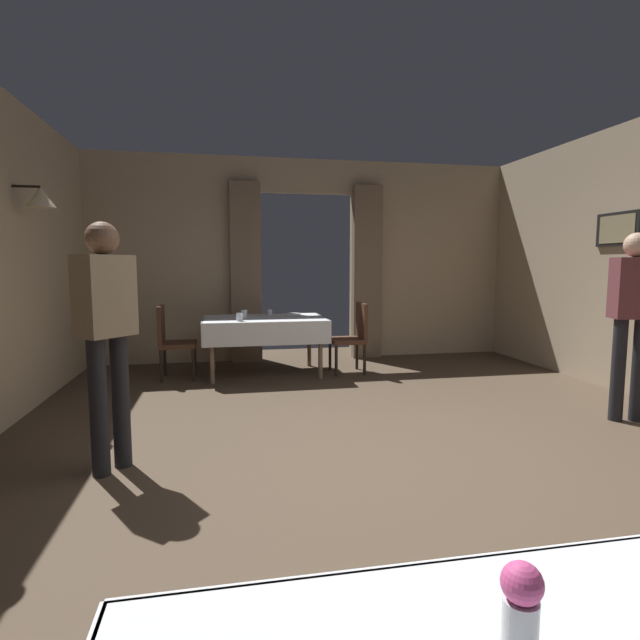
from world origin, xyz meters
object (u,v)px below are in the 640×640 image
object	(u,v)px
glass_mid_c	(240,317)
person_diner_standing_aside	(106,325)
chair_mid_left	(171,338)
glass_mid_d	(270,312)
chair_mid_right	(353,334)
person_waiter_by_doorway	(633,310)
glass_mid_b	(244,314)
dining_table_mid	(264,324)
plate_mid_a	(292,314)
flower_vase_near	(521,614)

from	to	relation	value
glass_mid_c	person_diner_standing_aside	xyz separation A→B (m)	(-0.98, -2.56, 0.22)
chair_mid_left	glass_mid_d	bearing A→B (deg)	15.26
chair_mid_right	person_waiter_by_doorway	world-z (taller)	person_waiter_by_doorway
glass_mid_b	chair_mid_right	bearing A→B (deg)	-4.76
dining_table_mid	glass_mid_c	xyz separation A→B (m)	(-0.33, -0.34, 0.14)
dining_table_mid	plate_mid_a	xyz separation A→B (m)	(0.42, 0.38, 0.09)
dining_table_mid	plate_mid_a	bearing A→B (deg)	42.08
plate_mid_a	person_waiter_by_doorway	size ratio (longest dim) A/B	0.14
glass_mid_c	person_diner_standing_aside	bearing A→B (deg)	-110.89
chair_mid_right	flower_vase_near	xyz separation A→B (m)	(-1.21, -5.66, 0.34)
glass_mid_d	person_waiter_by_doorway	distance (m)	4.20
person_diner_standing_aside	chair_mid_left	bearing A→B (deg)	87.33
chair_mid_right	glass_mid_c	world-z (taller)	chair_mid_right
chair_mid_left	person_diner_standing_aside	world-z (taller)	person_diner_standing_aside
flower_vase_near	chair_mid_left	bearing A→B (deg)	101.13
chair_mid_right	chair_mid_left	size ratio (longest dim) A/B	1.00
glass_mid_c	glass_mid_d	xyz separation A→B (m)	(0.43, 0.64, -0.01)
plate_mid_a	person_diner_standing_aside	distance (m)	3.72
flower_vase_near	person_diner_standing_aside	distance (m)	3.14
person_waiter_by_doorway	dining_table_mid	bearing A→B (deg)	140.02
glass_mid_c	flower_vase_near	bearing A→B (deg)	-87.02
chair_mid_left	person_diner_standing_aside	size ratio (longest dim) A/B	0.54
person_diner_standing_aside	plate_mid_a	bearing A→B (deg)	62.24
flower_vase_near	dining_table_mid	bearing A→B (deg)	89.57
chair_mid_right	flower_vase_near	world-z (taller)	flower_vase_near
glass_mid_b	glass_mid_c	bearing A→B (deg)	-101.54
flower_vase_near	plate_mid_a	size ratio (longest dim) A/B	0.81
dining_table_mid	glass_mid_d	size ratio (longest dim) A/B	19.07
chair_mid_left	person_waiter_by_doorway	world-z (taller)	person_waiter_by_doorway
plate_mid_a	person_diner_standing_aside	xyz separation A→B (m)	(-1.73, -3.28, 0.27)
glass_mid_d	glass_mid_c	bearing A→B (deg)	-123.70
plate_mid_a	glass_mid_d	xyz separation A→B (m)	(-0.32, -0.09, 0.04)
chair_mid_right	glass_mid_d	xyz separation A→B (m)	(-1.07, 0.41, 0.28)
flower_vase_near	plate_mid_a	world-z (taller)	flower_vase_near
dining_table_mid	flower_vase_near	world-z (taller)	flower_vase_near
glass_mid_d	glass_mid_b	bearing A→B (deg)	-140.56
chair_mid_left	glass_mid_b	size ratio (longest dim) A/B	8.70
glass_mid_b	person_waiter_by_doorway	world-z (taller)	person_waiter_by_doorway
chair_mid_left	glass_mid_d	world-z (taller)	chair_mid_left
dining_table_mid	chair_mid_right	world-z (taller)	chair_mid_right
flower_vase_near	person_waiter_by_doorway	bearing A→B (deg)	45.03
dining_table_mid	chair_mid_right	distance (m)	1.18
flower_vase_near	glass_mid_d	xyz separation A→B (m)	(0.14, 6.07, -0.06)
chair_mid_right	person_diner_standing_aside	distance (m)	3.76
chair_mid_right	glass_mid_c	size ratio (longest dim) A/B	9.53
person_waiter_by_doorway	plate_mid_a	bearing A→B (deg)	131.93
person_diner_standing_aside	glass_mid_b	bearing A→B (deg)	70.18
chair_mid_right	person_diner_standing_aside	bearing A→B (deg)	-131.59
chair_mid_left	glass_mid_c	size ratio (longest dim) A/B	9.53
dining_table_mid	glass_mid_b	bearing A→B (deg)	178.65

